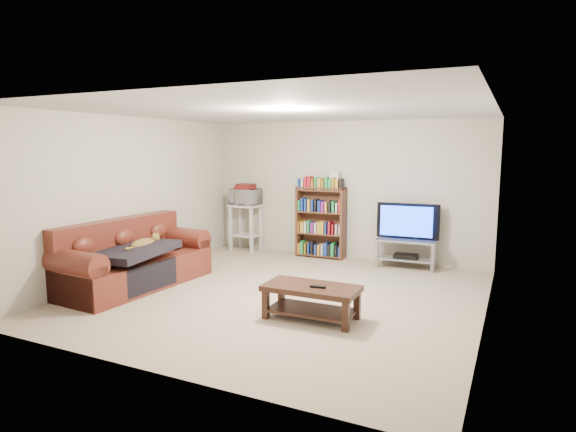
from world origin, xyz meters
The scene contains 19 objects.
floor centered at (0.00, 0.00, 0.00)m, with size 5.00×5.00×0.00m, color #C1AB8F.
ceiling centered at (0.00, 0.00, 2.40)m, with size 5.00×5.00×0.00m, color white.
wall_back centered at (0.00, 2.50, 1.20)m, with size 5.00×5.00×0.00m, color beige.
wall_front centered at (0.00, -2.50, 1.20)m, with size 5.00×5.00×0.00m, color beige.
wall_left centered at (-2.50, 0.00, 1.20)m, with size 5.00×5.00×0.00m, color beige.
wall_right centered at (2.50, 0.00, 1.20)m, with size 5.00×5.00×0.00m, color beige.
sofa centered at (-2.11, -0.53, 0.33)m, with size 1.08×2.24×0.94m.
blanket centered at (-1.93, -0.69, 0.55)m, with size 0.85×1.09×0.10m, color black.
cat centered at (-1.92, -0.49, 0.61)m, with size 0.24×0.60×0.18m, color olive, non-canonical shape.
coffee_table centered at (0.71, -0.68, 0.27)m, with size 1.08×0.55×0.39m.
remote centered at (0.81, -0.73, 0.40)m, with size 0.18×0.05×0.02m, color black.
tv_stand centered at (1.17, 2.18, 0.32)m, with size 0.96×0.47×0.47m.
television centered at (1.17, 2.18, 0.76)m, with size 1.01×0.13×0.58m, color black.
dvd_player centered at (1.17, 2.18, 0.19)m, with size 0.37×0.26×0.06m, color black.
bookshelf centered at (-0.37, 2.30, 0.65)m, with size 0.88×0.29×1.26m.
shelf_clutter centered at (-0.27, 2.31, 1.36)m, with size 0.64×0.21×0.28m.
microwave_stand centered at (-1.85, 2.21, 0.56)m, with size 0.58×0.44×0.88m.
microwave centered at (-1.85, 2.21, 1.03)m, with size 0.54×0.37×0.30m, color silver.
game_boxes centered at (-1.85, 2.21, 1.21)m, with size 0.32×0.28×0.05m, color maroon.
Camera 1 is at (2.75, -5.55, 1.93)m, focal length 30.00 mm.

